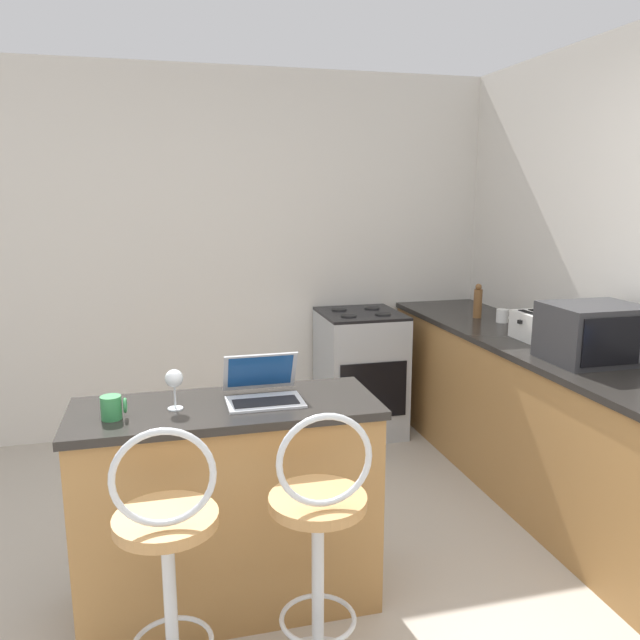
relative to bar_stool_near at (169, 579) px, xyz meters
The scene contains 13 objects.
wall_back 2.82m from the bar_stool_near, 78.57° to the left, with size 12.00×0.06×2.60m.
breakfast_bar 0.59m from the bar_stool_near, 64.52° to the left, with size 1.24×0.49×0.90m.
counter_right 2.35m from the bar_stool_near, 25.26° to the left, with size 0.65×3.27×0.90m.
bar_stool_near is the anchor object (origin of this frame).
bar_stool_far 0.51m from the bar_stool_near, ahead, with size 0.40×0.40×1.05m.
laptop 0.82m from the bar_stool_near, 53.73° to the left, with size 0.31×0.26×0.19m.
microwave 2.32m from the bar_stool_near, 19.17° to the left, with size 0.46×0.38×0.29m.
toaster 2.49m from the bar_stool_near, 30.18° to the left, with size 0.19×0.27×0.17m.
stove_range 2.69m from the bar_stool_near, 58.60° to the left, with size 0.56×0.61×0.91m.
mug_green 0.67m from the bar_stool_near, 110.77° to the left, with size 0.10×0.08×0.09m.
wine_glass_tall 0.74m from the bar_stool_near, 84.24° to the left, with size 0.07×0.07×0.16m.
pepper_mill 2.90m from the bar_stool_near, 42.06° to the left, with size 0.06×0.06×0.24m.
mug_white 2.84m from the bar_stool_near, 38.09° to the left, with size 0.10×0.08×0.09m.
Camera 1 is at (-0.51, -1.78, 1.74)m, focal length 35.00 mm.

